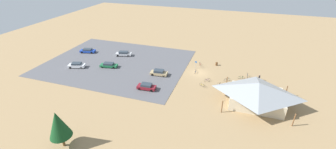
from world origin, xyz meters
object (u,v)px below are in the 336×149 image
(car_tan_second_row, at_px, (159,73))
(car_blue_end_stall, at_px, (88,51))
(bicycle_red_lone_west, at_px, (200,64))
(car_green_front_row, at_px, (109,65))
(car_white_mid_lot, at_px, (77,65))
(bicycle_black_edge_north, at_px, (221,85))
(bicycle_green_edge_south, at_px, (242,77))
(car_silver_back_corner, at_px, (124,54))
(visitor_near_lot, at_px, (259,78))
(bicycle_yellow_near_porch, at_px, (202,85))
(pine_far_west, at_px, (58,125))
(bicycle_purple_by_bin, at_px, (207,80))
(trash_bin, at_px, (217,64))
(lot_sign, at_px, (196,64))
(bicycle_blue_lone_east, at_px, (196,72))
(bike_pavilion, at_px, (257,92))
(bicycle_white_trailside, at_px, (247,76))
(car_maroon_near_entry, at_px, (147,87))
(bicycle_teal_yard_front, at_px, (227,80))

(car_tan_second_row, bearing_deg, car_blue_end_stall, -14.86)
(bicycle_red_lone_west, bearing_deg, car_blue_end_stall, 3.09)
(bicycle_red_lone_west, distance_m, car_green_front_row, 25.23)
(car_white_mid_lot, bearing_deg, bicycle_black_edge_north, -176.40)
(bicycle_green_edge_south, bearing_deg, bicycle_black_edge_north, 49.11)
(car_silver_back_corner, distance_m, visitor_near_lot, 38.94)
(bicycle_yellow_near_porch, height_order, car_white_mid_lot, car_white_mid_lot)
(pine_far_west, xyz_separation_m, bicycle_purple_by_bin, (-18.47, -27.74, -3.93))
(trash_bin, bearing_deg, lot_sign, 35.30)
(pine_far_west, xyz_separation_m, car_silver_back_corner, (8.43, -35.47, -3.59))
(lot_sign, xyz_separation_m, bicycle_red_lone_west, (-0.83, -2.16, -1.04))
(lot_sign, height_order, car_silver_back_corner, lot_sign)
(trash_bin, distance_m, car_blue_end_stall, 40.05)
(bicycle_blue_lone_east, bearing_deg, bike_pavilion, 146.13)
(pine_far_west, xyz_separation_m, car_green_front_row, (8.48, -27.14, -3.63))
(trash_bin, distance_m, bicycle_white_trailside, 9.36)
(bicycle_white_trailside, distance_m, car_tan_second_row, 22.41)
(lot_sign, distance_m, visitor_near_lot, 16.22)
(pine_far_west, bearing_deg, car_white_mid_lot, -55.47)
(car_maroon_near_entry, bearing_deg, bicycle_black_edge_north, -156.85)
(visitor_near_lot, bearing_deg, car_maroon_near_entry, 26.57)
(pine_far_west, height_order, bicycle_white_trailside, pine_far_west)
(car_green_front_row, bearing_deg, car_white_mid_lot, 19.71)
(car_white_mid_lot, bearing_deg, car_maroon_near_entry, 168.95)
(car_green_front_row, bearing_deg, lot_sign, -163.28)
(car_white_mid_lot, distance_m, visitor_near_lot, 47.67)
(bicycle_black_edge_north, xyz_separation_m, bicycle_blue_lone_east, (7.01, -4.63, -0.04))
(bicycle_white_trailside, distance_m, car_white_mid_lot, 45.29)
(bicycle_red_lone_west, bearing_deg, bicycle_teal_yard_front, 140.28)
(bicycle_white_trailside, relative_size, car_silver_back_corner, 0.34)
(lot_sign, bearing_deg, trash_bin, -144.70)
(trash_bin, relative_size, car_white_mid_lot, 0.19)
(pine_far_west, bearing_deg, bicycle_black_edge_north, -129.34)
(pine_far_west, bearing_deg, bicycle_yellow_near_porch, -125.34)
(bike_pavilion, distance_m, bicycle_black_edge_north, 9.35)
(pine_far_west, height_order, bicycle_red_lone_west, pine_far_west)
(bicycle_yellow_near_porch, height_order, car_maroon_near_entry, car_maroon_near_entry)
(visitor_near_lot, bearing_deg, bicycle_white_trailside, -24.75)
(bicycle_teal_yard_front, xyz_separation_m, car_blue_end_stall, (43.47, -4.65, 0.33))
(trash_bin, height_order, bicycle_green_edge_south, trash_bin)
(bicycle_black_edge_north, relative_size, bicycle_yellow_near_porch, 1.18)
(lot_sign, distance_m, bicycle_yellow_near_porch, 9.64)
(trash_bin, bearing_deg, car_maroon_near_entry, 52.73)
(pine_far_west, relative_size, car_blue_end_stall, 1.34)
(car_green_front_row, bearing_deg, bicycle_purple_by_bin, -178.72)
(car_maroon_near_entry, bearing_deg, bicycle_white_trailside, -148.35)
(bicycle_red_lone_west, distance_m, car_tan_second_row, 12.68)
(bicycle_yellow_near_porch, bearing_deg, bicycle_purple_by_bin, -104.67)
(pine_far_west, xyz_separation_m, car_tan_second_row, (-6.16, -27.15, -3.58))
(lot_sign, relative_size, bicycle_white_trailside, 1.28)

